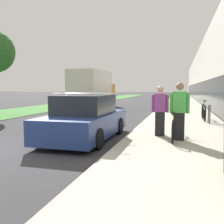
# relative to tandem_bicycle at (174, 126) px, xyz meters

# --- Properties ---
(sidewalk_slab) EXTENTS (3.63, 70.00, 0.15)m
(sidewalk_slab) POSITION_rel_tandem_bicycle_xyz_m (0.32, 18.16, -0.44)
(sidewalk_slab) COLOR #B2AA99
(sidewalk_slab) RESTS_ON ground
(lawn_strip) EXTENTS (4.48, 70.00, 0.03)m
(lawn_strip) POSITION_rel_tandem_bicycle_xyz_m (-11.07, 22.16, -0.50)
(lawn_strip) COLOR #3D7533
(lawn_strip) RESTS_ON ground
(tandem_bicycle) EXTENTS (0.52, 2.28, 0.84)m
(tandem_bicycle) POSITION_rel_tandem_bicycle_xyz_m (0.00, 0.00, 0.00)
(tandem_bicycle) COLOR black
(tandem_bicycle) RESTS_ON sidewalk_slab
(person_rider) EXTENTS (0.58, 0.23, 1.71)m
(person_rider) POSITION_rel_tandem_bicycle_xyz_m (0.16, -0.28, 0.50)
(person_rider) COLOR black
(person_rider) RESTS_ON sidewalk_slab
(person_bystander) EXTENTS (0.55, 0.22, 1.62)m
(person_bystander) POSITION_rel_tandem_bicycle_xyz_m (-0.44, 0.29, 0.45)
(person_bystander) COLOR black
(person_bystander) RESTS_ON sidewalk_slab
(bike_rack_hoop) EXTENTS (0.05, 0.60, 0.84)m
(bike_rack_hoop) POSITION_rel_tandem_bicycle_xyz_m (1.43, 3.78, 0.15)
(bike_rack_hoop) COLOR #4C4C51
(bike_rack_hoop) RESTS_ON sidewalk_slab
(cruiser_bike_nearest) EXTENTS (0.52, 1.87, 0.98)m
(cruiser_bike_nearest) POSITION_rel_tandem_bicycle_xyz_m (1.30, 4.93, 0.05)
(cruiser_bike_nearest) COLOR black
(cruiser_bike_nearest) RESTS_ON sidewalk_slab
(parked_sedan_curbside) EXTENTS (1.93, 4.20, 1.54)m
(parked_sedan_curbside) POSITION_rel_tandem_bicycle_xyz_m (-2.85, -0.20, 0.15)
(parked_sedan_curbside) COLOR navy
(parked_sedan_curbside) RESTS_ON ground
(moving_truck) EXTENTS (2.30, 6.40, 3.10)m
(moving_truck) POSITION_rel_tandem_bicycle_xyz_m (-6.88, 11.81, 1.05)
(moving_truck) COLOR orange
(moving_truck) RESTS_ON ground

